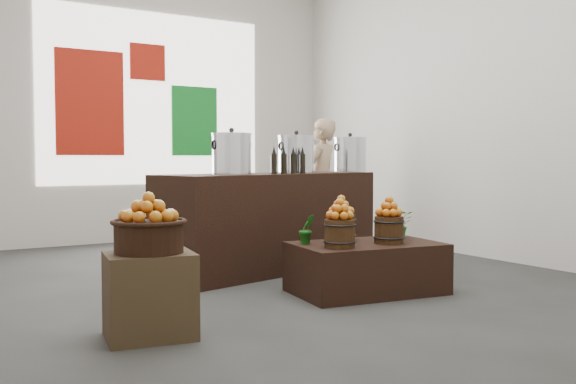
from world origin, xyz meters
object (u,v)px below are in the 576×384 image
stock_pot_center (296,155)px  shopper (321,182)px  crate (150,295)px  stock_pot_right (350,155)px  counter (269,222)px  wicker_basket (149,237)px  stock_pot_left (232,155)px  display_table (366,268)px

stock_pot_center → shopper: bearing=46.6°
crate → stock_pot_right: bearing=33.1°
crate → shopper: 4.67m
stock_pot_center → shopper: (1.17, 1.24, -0.35)m
counter → stock_pot_right: bearing=0.0°
wicker_basket → stock_pot_right: size_ratio=1.16×
shopper → stock_pot_left: bearing=6.7°
shopper → stock_pot_right: bearing=45.4°
wicker_basket → stock_pot_right: stock_pot_right is taller
display_table → counter: bearing=104.3°
crate → shopper: bearing=41.8°
crate → display_table: crate is taller
crate → counter: size_ratio=0.22×
crate → shopper: shopper is taller
display_table → stock_pot_center: stock_pot_center is taller
display_table → stock_pot_center: bearing=89.4°
display_table → counter: (-0.16, 1.40, 0.29)m
wicker_basket → display_table: (2.06, 0.36, -0.44)m
stock_pot_left → wicker_basket: bearing=-130.6°
crate → display_table: (2.06, 0.36, -0.06)m
crate → stock_pot_left: bearing=49.4°
crate → stock_pot_right: (3.15, 2.05, 0.92)m
stock_pot_center → stock_pot_right: (0.87, 0.20, 0.00)m
display_table → stock_pot_center: (0.22, 1.49, 0.98)m
stock_pot_right → shopper: bearing=73.9°
counter → stock_pot_right: size_ratio=6.47×
stock_pot_left → stock_pot_center: (0.87, 0.20, 0.00)m
crate → counter: bearing=42.8°
display_table → shopper: bearing=70.8°
stock_pot_center → shopper: shopper is taller
crate → wicker_basket: (0.00, 0.00, 0.38)m
stock_pot_left → stock_pot_right: same height
stock_pot_left → counter: bearing=13.0°
shopper → stock_pot_center: bearing=18.1°
stock_pot_left → stock_pot_right: size_ratio=1.00×
stock_pot_left → shopper: (2.04, 1.44, -0.35)m
display_table → wicker_basket: bearing=-162.2°
stock_pot_left → stock_pot_right: bearing=13.0°
wicker_basket → display_table: bearing=9.9°
stock_pot_center → wicker_basket: bearing=-141.0°
stock_pot_right → wicker_basket: bearing=-146.9°
crate → wicker_basket: size_ratio=1.25×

